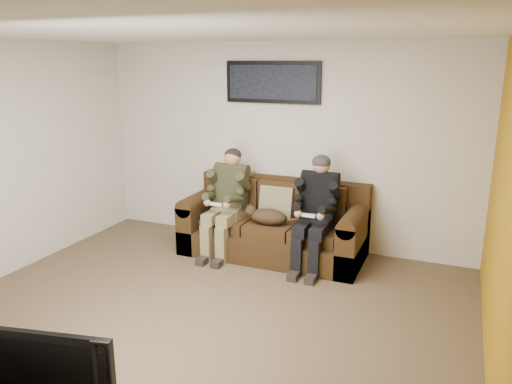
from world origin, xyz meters
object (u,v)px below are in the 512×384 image
at_px(framed_poster, 272,82).
at_px(television, 43,367).
at_px(person_left, 227,196).
at_px(person_right, 316,206).
at_px(cat, 267,216).
at_px(sofa, 275,227).

relative_size(framed_poster, television, 1.30).
distance_m(person_left, person_right, 1.15).
distance_m(person_left, cat, 0.58).
bearing_deg(television, framed_poster, 81.37).
bearing_deg(sofa, cat, -96.66).
relative_size(sofa, television, 2.31).
distance_m(person_right, framed_poster, 1.67).
bearing_deg(television, sofa, 78.64).
bearing_deg(television, person_right, 69.58).
relative_size(cat, television, 0.68).
xyz_separation_m(person_right, framed_poster, (-0.77, 0.57, 1.36)).
distance_m(sofa, framed_poster, 1.81).
height_order(framed_poster, television, framed_poster).
relative_size(sofa, person_left, 1.71).
height_order(sofa, person_right, person_right).
relative_size(person_left, television, 1.35).
bearing_deg(framed_poster, person_left, -123.13).
height_order(sofa, framed_poster, framed_poster).
height_order(sofa, cat, sofa).
relative_size(sofa, person_right, 1.70).
distance_m(sofa, cat, 0.30).
distance_m(framed_poster, television, 4.40).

